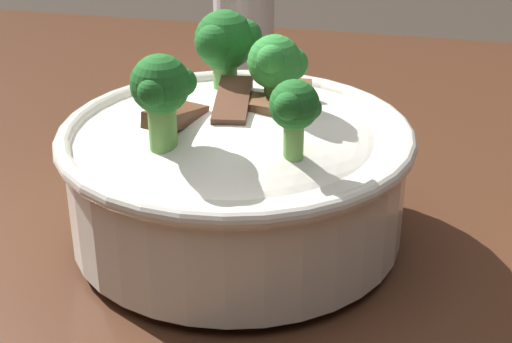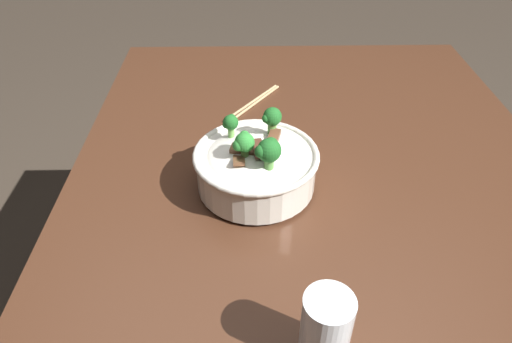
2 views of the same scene
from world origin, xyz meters
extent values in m
cube|color=#472819|center=(0.00, 0.00, 0.77)|extent=(1.24, 1.03, 0.05)
cylinder|color=silver|center=(-0.08, 0.13, 0.80)|extent=(0.12, 0.12, 0.01)
cylinder|color=silver|center=(-0.08, 0.13, 0.84)|extent=(0.23, 0.23, 0.07)
torus|color=silver|center=(-0.08, 0.13, 0.88)|extent=(0.24, 0.24, 0.01)
ellipsoid|color=white|center=(-0.08, 0.13, 0.86)|extent=(0.21, 0.21, 0.06)
cube|color=brown|center=(-0.10, 0.16, 0.89)|extent=(0.06, 0.02, 0.02)
cube|color=brown|center=(-0.09, 0.15, 0.89)|extent=(0.03, 0.05, 0.01)
cube|color=#563323|center=(-0.09, 0.12, 0.90)|extent=(0.07, 0.03, 0.02)
cube|color=brown|center=(-0.05, 0.09, 0.90)|extent=(0.05, 0.03, 0.02)
cylinder|color=#6BA84C|center=(-0.03, 0.10, 0.90)|extent=(0.02, 0.02, 0.03)
sphere|color=#1E6023|center=(-0.03, 0.10, 0.93)|extent=(0.04, 0.04, 0.04)
sphere|color=#1E6023|center=(-0.01, 0.09, 0.93)|extent=(0.02, 0.02, 0.02)
sphere|color=#1E6023|center=(-0.03, 0.11, 0.93)|extent=(0.02, 0.02, 0.02)
cylinder|color=#6BA84C|center=(-0.03, 0.18, 0.90)|extent=(0.01, 0.01, 0.03)
sphere|color=#1E6023|center=(-0.03, 0.18, 0.92)|extent=(0.03, 0.03, 0.03)
sphere|color=#1E6023|center=(-0.02, 0.17, 0.92)|extent=(0.02, 0.02, 0.02)
sphere|color=#1E6023|center=(-0.04, 0.18, 0.92)|extent=(0.01, 0.01, 0.01)
cylinder|color=#6BA84C|center=(-0.10, 0.15, 0.90)|extent=(0.01, 0.01, 0.02)
sphere|color=#2D8433|center=(-0.10, 0.15, 0.92)|extent=(0.04, 0.04, 0.04)
sphere|color=#2D8433|center=(-0.09, 0.15, 0.93)|extent=(0.02, 0.02, 0.02)
sphere|color=#2D8433|center=(-0.11, 0.16, 0.92)|extent=(0.02, 0.02, 0.02)
cylinder|color=#5B9947|center=(-0.13, 0.11, 0.90)|extent=(0.02, 0.02, 0.03)
sphere|color=#1E6023|center=(-0.13, 0.11, 0.92)|extent=(0.04, 0.04, 0.04)
sphere|color=#1E6023|center=(-0.12, 0.10, 0.93)|extent=(0.03, 0.03, 0.03)
sphere|color=#1E6023|center=(-0.14, 0.12, 0.93)|extent=(0.02, 0.02, 0.02)
cylinder|color=white|center=(-0.44, 0.04, 0.80)|extent=(0.07, 0.07, 0.00)
cylinder|color=white|center=(-0.44, 0.04, 0.85)|extent=(0.07, 0.07, 0.12)
cylinder|color=silver|center=(-0.44, 0.04, 0.82)|extent=(0.06, 0.06, 0.05)
camera|label=1|loc=(0.38, 0.25, 1.09)|focal=54.20mm
camera|label=2|loc=(-0.77, 0.14, 1.39)|focal=31.96mm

